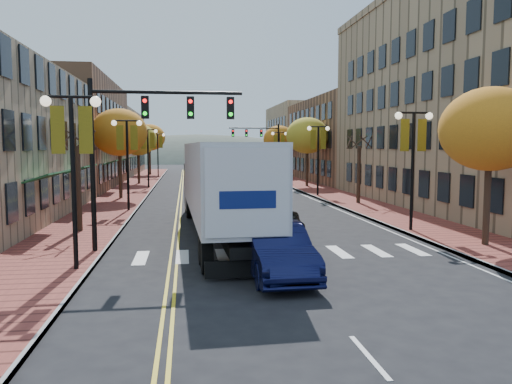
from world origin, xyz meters
name	(u,v)px	position (x,y,z in m)	size (l,w,h in m)	color
ground	(290,266)	(0.00, 0.00, 0.00)	(200.00, 200.00, 0.00)	black
sidewalk_left	(132,190)	(-9.00, 32.50, 0.07)	(4.00, 85.00, 0.15)	brown
sidewalk_right	(310,188)	(9.00, 32.50, 0.07)	(4.00, 85.00, 0.15)	brown
building_left_mid	(54,135)	(-17.00, 36.00, 5.50)	(12.00, 24.00, 11.00)	brown
building_left_far	(97,143)	(-17.00, 61.00, 4.75)	(12.00, 26.00, 9.50)	#9E8966
building_right_near	(496,102)	(18.50, 16.00, 7.50)	(15.00, 28.00, 15.00)	#997F5B
building_right_mid	(366,141)	(18.50, 42.00, 5.00)	(15.00, 24.00, 10.00)	brown
building_right_far	(320,139)	(18.50, 64.00, 5.50)	(15.00, 20.00, 11.00)	#9E8966
tree_left_a	(78,189)	(-9.00, 8.00, 2.25)	(0.28, 0.28, 4.20)	#382619
tree_left_b	(119,132)	(-9.00, 24.00, 5.45)	(4.48, 4.48, 7.21)	#382619
tree_left_c	(138,140)	(-9.00, 40.00, 5.05)	(4.16, 4.16, 6.69)	#382619
tree_left_d	(150,138)	(-9.00, 58.00, 5.60)	(4.61, 4.61, 7.42)	#382619
tree_right_a	(490,129)	(9.00, 2.00, 5.05)	(4.16, 4.16, 6.69)	#382619
tree_right_b	(359,174)	(9.00, 18.00, 2.25)	(0.28, 0.28, 4.20)	#382619
tree_right_c	(307,136)	(9.00, 34.00, 5.45)	(4.48, 4.48, 7.21)	#382619
tree_right_d	(279,139)	(9.00, 50.00, 5.29)	(4.35, 4.35, 7.00)	#382619
lamp_left_a	(72,148)	(-7.50, 0.00, 4.29)	(1.96, 0.36, 6.05)	black
lamp_left_b	(127,147)	(-7.50, 16.00, 4.29)	(1.96, 0.36, 6.05)	black
lamp_left_c	(148,147)	(-7.50, 34.00, 4.29)	(1.96, 0.36, 6.05)	black
lamp_left_d	(158,146)	(-7.50, 52.00, 4.29)	(1.96, 0.36, 6.05)	black
lamp_right_a	(413,147)	(7.50, 6.00, 4.29)	(1.96, 0.36, 6.05)	black
lamp_right_b	(318,147)	(7.50, 24.00, 4.29)	(1.96, 0.36, 6.05)	black
lamp_right_c	(279,147)	(7.50, 42.00, 4.29)	(1.96, 0.36, 6.05)	black
traffic_mast_near	(141,132)	(-5.48, 3.00, 4.92)	(6.10, 0.35, 7.00)	black
traffic_mast_far	(263,141)	(5.48, 42.00, 4.92)	(6.10, 0.34, 7.00)	black
semi_truck	(219,182)	(-2.12, 6.57, 2.62)	(3.49, 18.02, 4.48)	black
navy_sedan	(276,250)	(-0.77, -1.36, 0.89)	(1.88, 5.38, 1.77)	#0D1036
black_suv	(281,223)	(0.84, 6.15, 0.63)	(2.09, 4.52, 1.26)	black
car_far_white	(196,173)	(-2.29, 52.59, 0.64)	(1.52, 3.78, 1.29)	silver
car_far_silver	(222,169)	(1.98, 61.75, 0.65)	(1.83, 4.51, 1.31)	#ABABB3
car_far_oncoming	(218,167)	(1.85, 70.57, 0.69)	(1.47, 4.20, 1.38)	#A6A5AD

